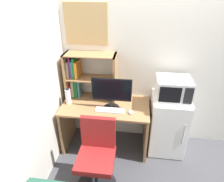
% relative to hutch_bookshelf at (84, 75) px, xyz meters
% --- Properties ---
extents(wall_back, '(6.40, 0.04, 2.60)m').
position_rel_hutch_bookshelf_xyz_m(wall_back, '(1.67, 0.15, 0.20)').
color(wall_back, silver).
rests_on(wall_back, ground_plane).
extents(desk, '(1.24, 0.68, 0.75)m').
position_rel_hutch_bookshelf_xyz_m(desk, '(0.35, -0.21, -0.58)').
color(desk, '#997047').
rests_on(desk, ground_plane).
extents(hutch_bookshelf, '(0.73, 0.29, 0.68)m').
position_rel_hutch_bookshelf_xyz_m(hutch_bookshelf, '(0.00, 0.00, 0.00)').
color(hutch_bookshelf, '#997047').
rests_on(hutch_bookshelf, desk).
extents(monitor, '(0.54, 0.21, 0.45)m').
position_rel_hutch_bookshelf_xyz_m(monitor, '(0.45, -0.27, -0.10)').
color(monitor, black).
rests_on(monitor, desk).
extents(keyboard, '(0.40, 0.12, 0.02)m').
position_rel_hutch_bookshelf_xyz_m(keyboard, '(0.43, -0.35, -0.34)').
color(keyboard, silver).
rests_on(keyboard, desk).
extents(computer_mouse, '(0.07, 0.10, 0.03)m').
position_rel_hutch_bookshelf_xyz_m(computer_mouse, '(0.72, -0.36, -0.34)').
color(computer_mouse, silver).
rests_on(computer_mouse, desk).
extents(water_bottle, '(0.08, 0.08, 0.24)m').
position_rel_hutch_bookshelf_xyz_m(water_bottle, '(-0.19, -0.23, -0.24)').
color(water_bottle, silver).
rests_on(water_bottle, desk).
extents(mini_fridge, '(0.51, 0.53, 0.91)m').
position_rel_hutch_bookshelf_xyz_m(mini_fridge, '(1.26, -0.15, -0.65)').
color(mini_fridge, white).
rests_on(mini_fridge, ground_plane).
extents(microwave, '(0.45, 0.39, 0.28)m').
position_rel_hutch_bookshelf_xyz_m(microwave, '(1.26, -0.14, -0.06)').
color(microwave, silver).
rests_on(microwave, mini_fridge).
extents(desk_chair, '(0.50, 0.50, 0.94)m').
position_rel_hutch_bookshelf_xyz_m(desk_chair, '(0.35, -0.91, -0.69)').
color(desk_chair, black).
rests_on(desk_chair, ground_plane).
extents(wall_corkboard, '(0.59, 0.02, 0.55)m').
position_rel_hutch_bookshelf_xyz_m(wall_corkboard, '(0.05, 0.12, 0.70)').
color(wall_corkboard, tan).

